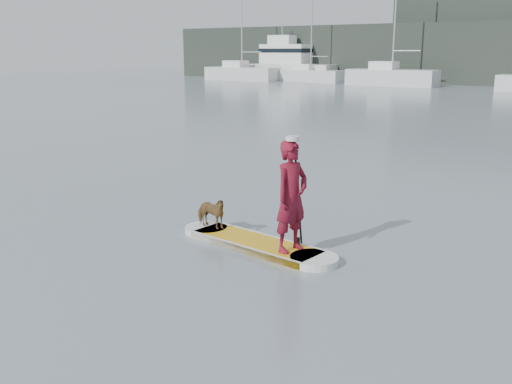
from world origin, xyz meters
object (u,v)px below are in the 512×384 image
Objects in this scene: paddler at (292,197)px; dog at (210,212)px; sailboat_a at (241,73)px; motor_yacht_b at (290,64)px; paddleboard at (256,244)px; sailboat_b at (310,74)px; sailboat_c at (391,76)px.

paddler reaches higher than dog.
motor_yacht_b is (4.14, 3.59, 0.97)m from sailboat_a.
sailboat_a is 5.57m from motor_yacht_b.
paddler is 2.60× the size of dog.
paddleboard is 55.88m from sailboat_a.
sailboat_b is at bearing 26.97° from dog.
sailboat_b is 4.06m from motor_yacht_b.
sailboat_a is at bearing 179.52° from sailboat_c.
paddleboard is 1.18m from dog.
paddleboard is at bearing 94.69° from paddler.
paddler is 0.15× the size of sailboat_c.
dog is at bearing -57.00° from sailboat_a.
paddler is 0.16× the size of sailboat_b.
sailboat_b reaches higher than dog.
sailboat_a is at bearing 132.33° from paddleboard.
sailboat_b is (-25.97, 46.57, 0.73)m from paddleboard.
dog is at bearing -73.70° from sailboat_c.
sailboat_b reaches higher than paddler.
paddler is 56.97m from motor_yacht_b.
paddleboard is 4.61× the size of dog.
paddleboard is 53.33m from sailboat_b.
sailboat_b is 0.93× the size of sailboat_c.
paddleboard is 0.29× the size of sailboat_b.
sailboat_a is at bearing -161.13° from sailboat_b.
sailboat_a is (-34.47, 44.63, -0.18)m from paddler.
sailboat_a is (-32.58, 44.46, 0.44)m from dog.
sailboat_b reaches higher than paddleboard.
sailboat_a is at bearing 35.08° from dog.
sailboat_a reaches higher than paddler.
dog is 0.06× the size of sailboat_b.
paddler reaches higher than paddleboard.
dog is at bearing -61.53° from motor_yacht_b.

